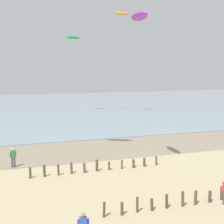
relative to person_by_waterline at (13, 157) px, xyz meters
The scene contains 8 objects.
wet_sand_strip 5.56m from the person_by_waterline, 41.07° to the left, with size 120.00×8.42×0.01m, color gray.
sea 43.02m from the person_by_waterline, 84.48° to the left, with size 160.00×70.00×0.10m, color #7F939E.
groyne_mid 15.15m from the person_by_waterline, 46.72° to the right, with size 10.08×0.31×0.99m.
groyne_far 7.06m from the person_by_waterline, 26.76° to the right, with size 10.89×0.31×0.98m.
person_by_waterline is the anchor object (origin of this frame).
kite_aloft_1 34.92m from the person_by_waterline, 53.25° to the left, with size 2.99×0.96×0.48m, color orange.
kite_aloft_2 34.11m from the person_by_waterline, 70.05° to the left, with size 3.08×0.99×0.49m, color green.
kite_aloft_5 15.65m from the person_by_waterline, 21.47° to the right, with size 2.91×0.93×0.47m, color purple.
Camera 1 is at (-3.72, -5.56, 8.36)m, focal length 49.28 mm.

